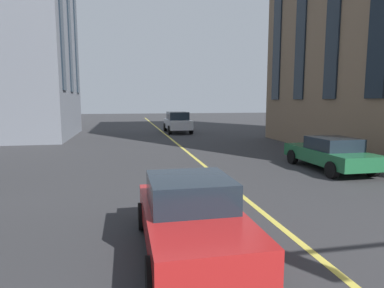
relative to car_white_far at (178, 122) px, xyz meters
name	(u,v)px	position (x,y,z in m)	size (l,w,h in m)	color
lane_centre_line	(191,155)	(-12.44, 1.30, -0.96)	(80.00, 0.16, 0.01)	#D8C64C
car_white_far	(178,122)	(0.00, 0.00, 0.00)	(4.70, 2.14, 1.88)	silver
car_green_parked_b	(330,153)	(-17.42, -3.60, -0.27)	(4.40, 1.95, 1.37)	#1E6038
car_red_near	(191,215)	(-23.52, 3.51, -0.27)	(3.90, 1.89, 1.40)	#B21E1E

